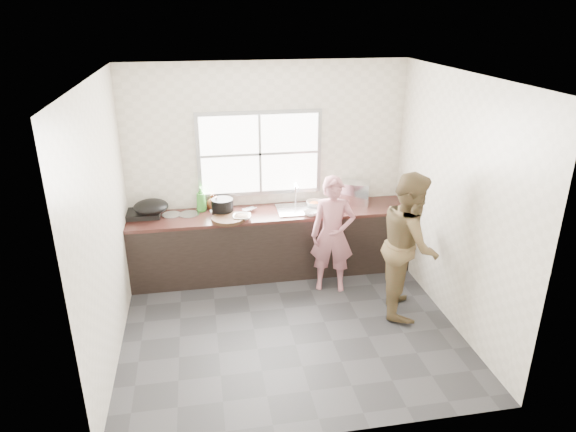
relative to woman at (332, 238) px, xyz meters
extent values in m
cube|color=#2C2C2F|center=(-0.67, -0.74, -0.69)|extent=(3.60, 3.20, 0.01)
cube|color=silver|center=(-0.67, -0.74, 2.02)|extent=(3.60, 3.20, 0.01)
cube|color=beige|center=(-0.67, 0.87, 0.67)|extent=(3.60, 0.01, 2.70)
cube|color=silver|center=(-2.47, -0.74, 0.67)|extent=(0.01, 3.20, 2.70)
cube|color=beige|center=(1.14, -0.74, 0.67)|extent=(0.01, 3.20, 2.70)
cube|color=silver|center=(-0.67, -2.34, 0.67)|extent=(3.60, 0.01, 2.70)
cube|color=black|center=(-0.67, 0.55, -0.27)|extent=(3.60, 0.62, 0.82)
cube|color=#331914|center=(-0.67, 0.55, 0.16)|extent=(3.60, 0.64, 0.04)
cube|color=silver|center=(-0.32, 0.55, 0.18)|extent=(0.55, 0.45, 0.02)
cylinder|color=silver|center=(-0.32, 0.75, 0.33)|extent=(0.02, 0.02, 0.30)
cube|color=#9EA0A5|center=(-0.77, 0.85, 0.87)|extent=(1.60, 0.05, 1.10)
cube|color=white|center=(-0.77, 0.83, 0.87)|extent=(1.50, 0.01, 1.00)
imported|color=#A9656E|center=(0.00, 0.00, 0.00)|extent=(0.57, 0.45, 1.36)
imported|color=brown|center=(0.72, -0.62, 0.15)|extent=(0.84, 0.96, 1.66)
cylinder|color=#301F13|center=(-1.23, 0.37, 0.20)|extent=(0.49, 0.49, 0.04)
cube|color=silver|center=(-0.95, 0.60, 0.22)|extent=(0.20, 0.16, 0.01)
imported|color=white|center=(-1.06, 0.37, 0.21)|extent=(0.26, 0.26, 0.06)
imported|color=silver|center=(-0.07, 0.64, 0.21)|extent=(0.20, 0.20, 0.06)
imported|color=silver|center=(-0.20, 0.34, 0.21)|extent=(0.23, 0.23, 0.07)
cylinder|color=black|center=(-1.28, 0.59, 0.28)|extent=(0.30, 0.30, 0.20)
cylinder|color=silver|center=(-1.32, 0.69, 0.19)|extent=(0.30, 0.30, 0.02)
imported|color=#39902F|center=(-1.54, 0.74, 0.35)|extent=(0.15, 0.15, 0.34)
imported|color=#3F1D0F|center=(-1.36, 0.63, 0.28)|extent=(0.11, 0.11, 0.21)
imported|color=#4C2313|center=(-1.40, 0.78, 0.27)|extent=(0.18, 0.18, 0.19)
cylinder|color=silver|center=(-1.38, 0.73, 0.23)|extent=(0.07, 0.07, 0.09)
cube|color=black|center=(-2.26, 0.72, 0.21)|extent=(0.42, 0.42, 0.06)
ellipsoid|color=black|center=(-2.16, 0.63, 0.32)|extent=(0.47, 0.47, 0.16)
cube|color=silver|center=(0.47, 0.68, 0.32)|extent=(0.46, 0.40, 0.29)
cylinder|color=#A3A4A9|center=(-1.71, 0.63, 0.18)|extent=(0.30, 0.30, 0.01)
cylinder|color=silver|center=(-1.92, 0.65, 0.18)|extent=(0.30, 0.30, 0.01)
camera|label=1|loc=(-1.53, -5.48, 2.60)|focal=32.00mm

